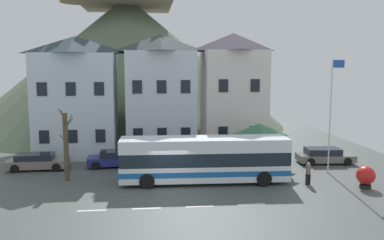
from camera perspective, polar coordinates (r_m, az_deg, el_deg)
The scene contains 16 objects.
ground_plane at distance 26.01m, azimuth -3.08°, elevation -10.15°, with size 40.00×60.00×0.07m.
townhouse_00 at distance 37.08m, azimuth -15.97°, elevation 3.20°, with size 6.82×5.49×10.51m.
townhouse_01 at distance 36.61m, azimuth -4.47°, elevation 3.57°, with size 6.05×5.58×10.71m.
townhouse_02 at distance 37.20m, azimuth 5.80°, elevation 3.75°, with size 5.50×5.17×10.88m.
hilltop_castle at distance 56.14m, azimuth -9.13°, elevation 8.55°, with size 42.09×42.09×25.16m.
transit_bus at distance 27.62m, azimuth 1.76°, elevation -5.66°, with size 11.50×2.99×3.09m.
bus_shelter at distance 32.32m, azimuth 9.40°, elevation -1.42°, with size 3.60×3.60×3.43m.
parked_car_00 at distance 34.99m, azimuth 18.22°, elevation -4.80°, with size 4.65×2.27×1.25m.
parked_car_01 at distance 33.38m, azimuth -21.01°, elevation -5.51°, with size 4.57×1.93×1.24m.
parked_car_02 at distance 32.70m, azimuth -11.00°, elevation -5.39°, with size 4.02×1.98×1.27m.
pedestrian_00 at distance 30.10m, azimuth 13.46°, elevation -6.12°, with size 0.33×0.29×1.57m.
pedestrian_01 at distance 28.30m, azimuth 16.11°, elevation -7.24°, with size 0.38×0.31×1.56m.
public_bench at distance 34.81m, azimuth 6.18°, elevation -4.78°, with size 1.47×0.48×0.87m.
flagpole at distance 31.26m, azimuth 19.11°, elevation 1.49°, with size 0.95×0.10×8.43m.
harbour_buoy at distance 28.77m, azimuth 23.35°, elevation -7.30°, with size 1.21×1.21×1.46m.
bare_tree_01 at distance 29.20m, azimuth -17.39°, elevation -3.45°, with size 1.13×1.56×4.96m.
Camera 1 is at (-1.35, -24.75, 7.86)m, focal length 37.73 mm.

